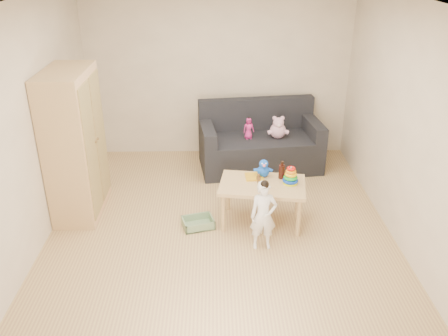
{
  "coord_description": "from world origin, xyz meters",
  "views": [
    {
      "loc": [
        -0.06,
        -4.85,
        3.1
      ],
      "look_at": [
        0.05,
        0.25,
        0.65
      ],
      "focal_mm": 38.0,
      "sensor_mm": 36.0,
      "label": 1
    }
  ],
  "objects_px": {
    "wardrobe": "(75,144)",
    "toddler": "(263,216)",
    "play_table": "(262,203)",
    "sofa": "(260,152)"
  },
  "relations": [
    {
      "from": "wardrobe",
      "to": "toddler",
      "type": "height_order",
      "value": "wardrobe"
    },
    {
      "from": "wardrobe",
      "to": "play_table",
      "type": "xyz_separation_m",
      "value": [
        2.24,
        -0.35,
        -0.64
      ]
    },
    {
      "from": "sofa",
      "to": "play_table",
      "type": "bearing_deg",
      "value": -101.52
    },
    {
      "from": "wardrobe",
      "to": "toddler",
      "type": "distance_m",
      "value": 2.43
    },
    {
      "from": "sofa",
      "to": "toddler",
      "type": "distance_m",
      "value": 2.08
    },
    {
      "from": "play_table",
      "to": "toddler",
      "type": "height_order",
      "value": "toddler"
    },
    {
      "from": "play_table",
      "to": "toddler",
      "type": "distance_m",
      "value": 0.54
    },
    {
      "from": "sofa",
      "to": "toddler",
      "type": "height_order",
      "value": "toddler"
    },
    {
      "from": "sofa",
      "to": "toddler",
      "type": "relative_size",
      "value": 2.23
    },
    {
      "from": "toddler",
      "to": "sofa",
      "type": "bearing_deg",
      "value": 82.44
    }
  ]
}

